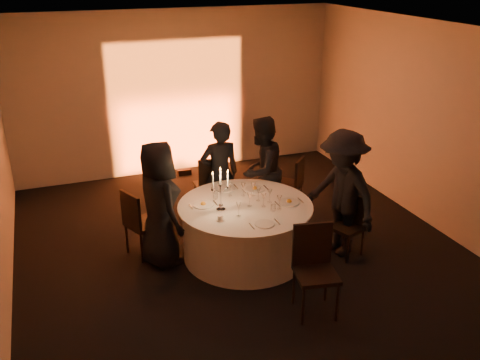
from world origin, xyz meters
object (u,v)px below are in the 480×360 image
object	(u,v)px
guest_left	(159,204)
coffee_cup	(220,218)
chair_left	(139,220)
guest_back_left	(220,174)
chair_right	(350,222)
chair_front	(314,264)
chair_back_left	(211,183)
banquet_table	(245,231)
chair_back_right	(293,181)
guest_back_right	(261,171)
guest_right	(342,193)
candelabra	(221,196)

from	to	relation	value
guest_left	coffee_cup	world-z (taller)	guest_left
guest_left	chair_left	bearing A→B (deg)	29.99
guest_back_left	chair_right	bearing A→B (deg)	133.61
chair_front	coffee_cup	xyz separation A→B (m)	(-0.76, 1.08, 0.21)
coffee_cup	chair_right	bearing A→B (deg)	-4.11
chair_back_left	banquet_table	bearing A→B (deg)	94.33
guest_back_left	guest_left	bearing A→B (deg)	35.87
banquet_table	coffee_cup	world-z (taller)	coffee_cup
chair_left	chair_back_right	world-z (taller)	chair_left
banquet_table	guest_left	bearing A→B (deg)	166.91
chair_front	guest_back_right	xyz separation A→B (m)	(0.31, 2.31, 0.24)
guest_left	guest_right	xyz separation A→B (m)	(2.36, -0.60, 0.03)
banquet_table	chair_right	xyz separation A→B (m)	(1.37, -0.43, 0.09)
guest_left	coffee_cup	xyz separation A→B (m)	(0.65, -0.56, -0.05)
guest_left	guest_back_left	size ratio (longest dim) A/B	1.04
banquet_table	chair_back_left	world-z (taller)	chair_back_left
banquet_table	guest_left	size ratio (longest dim) A/B	1.06
guest_right	chair_back_right	bearing A→B (deg)	164.59
guest_back_left	guest_right	bearing A→B (deg)	133.01
banquet_table	chair_left	size ratio (longest dim) A/B	1.87
chair_front	coffee_cup	world-z (taller)	chair_front
guest_back_left	coffee_cup	xyz separation A→B (m)	(-0.45, -1.34, -0.02)
chair_right	guest_right	size ratio (longest dim) A/B	0.48
chair_back_left	guest_left	world-z (taller)	guest_left
chair_back_left	coffee_cup	size ratio (longest dim) A/B	9.08
chair_back_left	chair_back_right	size ratio (longest dim) A/B	1.14
banquet_table	guest_right	xyz separation A→B (m)	(1.26, -0.34, 0.50)
chair_left	guest_left	world-z (taller)	guest_left
chair_right	coffee_cup	distance (m)	1.86
guest_left	guest_back_right	bearing A→B (deg)	-81.93
banquet_table	candelabra	bearing A→B (deg)	-173.45
chair_front	coffee_cup	distance (m)	1.34
guest_back_right	guest_right	xyz separation A→B (m)	(0.64, -1.26, 0.05)
banquet_table	coffee_cup	distance (m)	0.69
banquet_table	chair_right	size ratio (longest dim) A/B	2.13
chair_back_right	guest_back_right	world-z (taller)	guest_back_right
guest_left	guest_back_right	xyz separation A→B (m)	(1.71, 0.66, -0.01)
chair_back_right	guest_back_left	xyz separation A→B (m)	(-1.27, -0.09, 0.33)
coffee_cup	guest_back_left	bearing A→B (deg)	71.51
chair_back_left	chair_front	world-z (taller)	chair_front
guest_back_left	candelabra	xyz separation A→B (m)	(-0.35, -1.07, 0.16)
chair_back_right	chair_front	xyz separation A→B (m)	(-0.96, -2.51, 0.11)
chair_left	guest_back_right	size ratio (longest dim) A/B	0.58
banquet_table	guest_back_right	world-z (taller)	guest_back_right
guest_right	chair_left	bearing A→B (deg)	-123.36
guest_right	guest_back_right	bearing A→B (deg)	-168.19
chair_left	guest_back_right	bearing A→B (deg)	-101.47
chair_left	guest_left	xyz separation A→B (m)	(0.24, -0.26, 0.31)
guest_back_left	chair_left	bearing A→B (deg)	21.79
chair_right	chair_back_left	bearing A→B (deg)	-160.68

